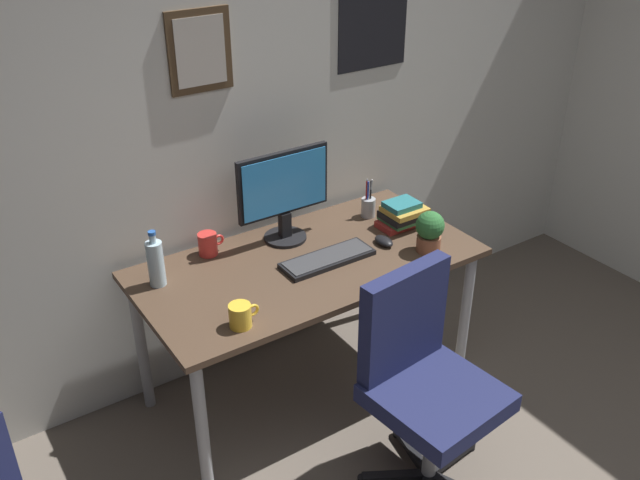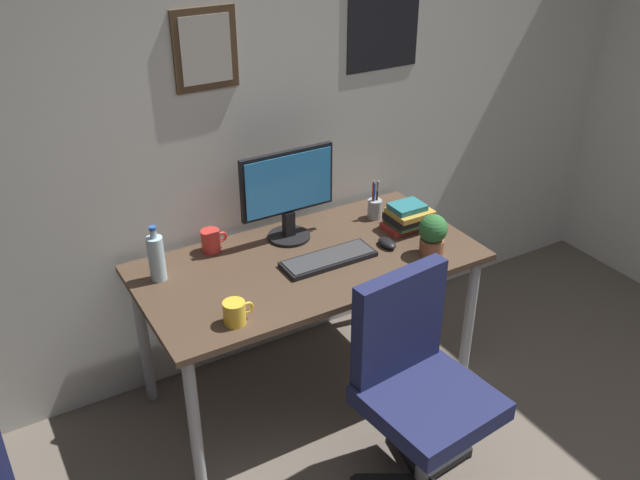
{
  "view_description": "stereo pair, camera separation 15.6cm",
  "coord_description": "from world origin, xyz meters",
  "px_view_note": "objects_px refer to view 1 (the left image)",
  "views": [
    {
      "loc": [
        -1.54,
        -0.55,
        2.33
      ],
      "look_at": [
        -0.11,
        1.59,
        0.89
      ],
      "focal_mm": 39.04,
      "sensor_mm": 36.0,
      "label": 1
    },
    {
      "loc": [
        -1.4,
        -0.63,
        2.33
      ],
      "look_at": [
        -0.11,
        1.59,
        0.89
      ],
      "focal_mm": 39.04,
      "sensor_mm": 36.0,
      "label": 2
    }
  ],
  "objects_px": {
    "keyboard": "(328,259)",
    "coffee_mug_near": "(241,315)",
    "office_chair": "(423,374)",
    "pen_cup": "(368,206)",
    "coffee_mug_far": "(208,244)",
    "potted_plant": "(430,230)",
    "computer_mouse": "(384,241)",
    "monitor": "(284,192)",
    "water_bottle": "(156,263)",
    "book_stack_left": "(403,214)"
  },
  "relations": [
    {
      "from": "water_bottle",
      "to": "book_stack_left",
      "type": "xyz_separation_m",
      "value": [
        1.18,
        -0.17,
        -0.04
      ]
    },
    {
      "from": "computer_mouse",
      "to": "pen_cup",
      "type": "xyz_separation_m",
      "value": [
        0.11,
        0.27,
        0.04
      ]
    },
    {
      "from": "pen_cup",
      "to": "book_stack_left",
      "type": "height_order",
      "value": "pen_cup"
    },
    {
      "from": "office_chair",
      "to": "pen_cup",
      "type": "height_order",
      "value": "office_chair"
    },
    {
      "from": "office_chair",
      "to": "potted_plant",
      "type": "distance_m",
      "value": 0.69
    },
    {
      "from": "book_stack_left",
      "to": "coffee_mug_far",
      "type": "bearing_deg",
      "value": 162.8
    },
    {
      "from": "keyboard",
      "to": "book_stack_left",
      "type": "height_order",
      "value": "book_stack_left"
    },
    {
      "from": "coffee_mug_far",
      "to": "potted_plant",
      "type": "bearing_deg",
      "value": -31.92
    },
    {
      "from": "monitor",
      "to": "potted_plant",
      "type": "xyz_separation_m",
      "value": [
        0.48,
        -0.46,
        -0.13
      ]
    },
    {
      "from": "monitor",
      "to": "potted_plant",
      "type": "distance_m",
      "value": 0.68
    },
    {
      "from": "keyboard",
      "to": "coffee_mug_near",
      "type": "xyz_separation_m",
      "value": [
        -0.55,
        -0.21,
        0.04
      ]
    },
    {
      "from": "coffee_mug_far",
      "to": "potted_plant",
      "type": "xyz_separation_m",
      "value": [
        0.84,
        -0.53,
        0.05
      ]
    },
    {
      "from": "computer_mouse",
      "to": "potted_plant",
      "type": "height_order",
      "value": "potted_plant"
    },
    {
      "from": "water_bottle",
      "to": "potted_plant",
      "type": "xyz_separation_m",
      "value": [
        1.13,
        -0.42,
        -0.0
      ]
    },
    {
      "from": "office_chair",
      "to": "monitor",
      "type": "height_order",
      "value": "monitor"
    },
    {
      "from": "office_chair",
      "to": "book_stack_left",
      "type": "xyz_separation_m",
      "value": [
        0.46,
        0.71,
        0.27
      ]
    },
    {
      "from": "computer_mouse",
      "to": "coffee_mug_near",
      "type": "relative_size",
      "value": 0.88
    },
    {
      "from": "keyboard",
      "to": "coffee_mug_near",
      "type": "relative_size",
      "value": 3.43
    },
    {
      "from": "keyboard",
      "to": "coffee_mug_far",
      "type": "relative_size",
      "value": 3.48
    },
    {
      "from": "computer_mouse",
      "to": "water_bottle",
      "type": "distance_m",
      "value": 1.03
    },
    {
      "from": "office_chair",
      "to": "computer_mouse",
      "type": "bearing_deg",
      "value": 65.8
    },
    {
      "from": "computer_mouse",
      "to": "coffee_mug_near",
      "type": "bearing_deg",
      "value": -167.13
    },
    {
      "from": "coffee_mug_far",
      "to": "coffee_mug_near",
      "type": "bearing_deg",
      "value": -103.47
    },
    {
      "from": "computer_mouse",
      "to": "book_stack_left",
      "type": "relative_size",
      "value": 0.47
    },
    {
      "from": "coffee_mug_near",
      "to": "book_stack_left",
      "type": "distance_m",
      "value": 1.07
    },
    {
      "from": "office_chair",
      "to": "coffee_mug_near",
      "type": "height_order",
      "value": "office_chair"
    },
    {
      "from": "keyboard",
      "to": "computer_mouse",
      "type": "height_order",
      "value": "computer_mouse"
    },
    {
      "from": "office_chair",
      "to": "coffee_mug_far",
      "type": "height_order",
      "value": "office_chair"
    },
    {
      "from": "coffee_mug_near",
      "to": "pen_cup",
      "type": "bearing_deg",
      "value": 25.76
    },
    {
      "from": "pen_cup",
      "to": "water_bottle",
      "type": "bearing_deg",
      "value": -179.55
    },
    {
      "from": "potted_plant",
      "to": "office_chair",
      "type": "bearing_deg",
      "value": -131.68
    },
    {
      "from": "monitor",
      "to": "coffee_mug_near",
      "type": "distance_m",
      "value": 0.73
    },
    {
      "from": "office_chair",
      "to": "monitor",
      "type": "xyz_separation_m",
      "value": [
        -0.07,
        0.92,
        0.45
      ]
    },
    {
      "from": "office_chair",
      "to": "book_stack_left",
      "type": "bearing_deg",
      "value": 56.78
    },
    {
      "from": "coffee_mug_near",
      "to": "book_stack_left",
      "type": "relative_size",
      "value": 0.54
    },
    {
      "from": "office_chair",
      "to": "pen_cup",
      "type": "distance_m",
      "value": 1.0
    },
    {
      "from": "coffee_mug_near",
      "to": "water_bottle",
      "type": "bearing_deg",
      "value": 108.47
    },
    {
      "from": "keyboard",
      "to": "computer_mouse",
      "type": "xyz_separation_m",
      "value": [
        0.3,
        -0.02,
        0.01
      ]
    },
    {
      "from": "computer_mouse",
      "to": "potted_plant",
      "type": "xyz_separation_m",
      "value": [
        0.13,
        -0.16,
        0.09
      ]
    },
    {
      "from": "pen_cup",
      "to": "book_stack_left",
      "type": "distance_m",
      "value": 0.19
    },
    {
      "from": "office_chair",
      "to": "coffee_mug_far",
      "type": "distance_m",
      "value": 1.11
    },
    {
      "from": "coffee_mug_near",
      "to": "office_chair",
      "type": "bearing_deg",
      "value": -36.59
    },
    {
      "from": "office_chair",
      "to": "potted_plant",
      "type": "bearing_deg",
      "value": 48.32
    },
    {
      "from": "monitor",
      "to": "pen_cup",
      "type": "xyz_separation_m",
      "value": [
        0.46,
        -0.03,
        -0.19
      ]
    },
    {
      "from": "office_chair",
      "to": "coffee_mug_near",
      "type": "xyz_separation_m",
      "value": [
        -0.57,
        0.42,
        0.26
      ]
    },
    {
      "from": "computer_mouse",
      "to": "book_stack_left",
      "type": "xyz_separation_m",
      "value": [
        0.19,
        0.09,
        0.05
      ]
    },
    {
      "from": "office_chair",
      "to": "pen_cup",
      "type": "relative_size",
      "value": 4.75
    },
    {
      "from": "computer_mouse",
      "to": "office_chair",
      "type": "bearing_deg",
      "value": -114.2
    },
    {
      "from": "monitor",
      "to": "water_bottle",
      "type": "xyz_separation_m",
      "value": [
        -0.65,
        -0.04,
        -0.13
      ]
    },
    {
      "from": "keyboard",
      "to": "book_stack_left",
      "type": "relative_size",
      "value": 1.84
    }
  ]
}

